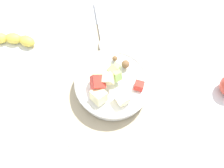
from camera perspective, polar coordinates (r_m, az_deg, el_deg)
The scene contains 5 objects.
ground_plane at distance 0.85m, azimuth 0.20°, elevation -1.05°, with size 2.40×2.40×0.00m, color silver.
placemat at distance 0.85m, azimuth 0.20°, elevation -0.97°, with size 0.48×0.37×0.01m, color tan.
salad_bowl at distance 0.82m, azimuth -0.03°, elevation -0.18°, with size 0.23×0.23×0.11m.
serving_spoon at distance 0.94m, azimuth -1.99°, elevation 10.05°, with size 0.22×0.08×0.01m.
banana_whole at distance 0.98m, azimuth -19.61°, elevation 8.67°, with size 0.10×0.14×0.04m.
Camera 1 is at (0.31, -0.14, 0.78)m, focal length 44.53 mm.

